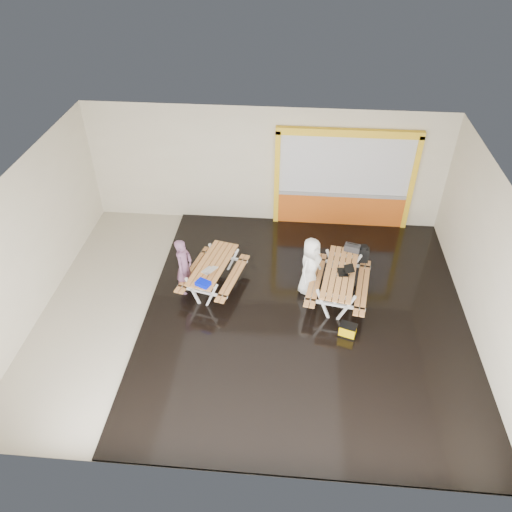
# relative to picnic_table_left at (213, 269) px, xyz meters

# --- Properties ---
(room) EXTENTS (10.02, 8.02, 3.52)m
(room) POSITION_rel_picnic_table_left_xyz_m (1.05, -0.82, 1.17)
(room) COLOR #B7AD9A
(room) RESTS_ON ground
(deck) EXTENTS (7.50, 7.98, 0.05)m
(deck) POSITION_rel_picnic_table_left_xyz_m (2.30, -0.82, -0.55)
(deck) COLOR black
(deck) RESTS_ON room
(kiosk) EXTENTS (3.88, 0.16, 3.00)m
(kiosk) POSITION_rel_picnic_table_left_xyz_m (3.25, 3.11, 0.87)
(kiosk) COLOR #CF5818
(kiosk) RESTS_ON room
(picnic_table_left) EXTENTS (1.66, 2.11, 0.75)m
(picnic_table_left) POSITION_rel_picnic_table_left_xyz_m (0.00, 0.00, 0.00)
(picnic_table_left) COLOR #D38C4D
(picnic_table_left) RESTS_ON deck
(picnic_table_right) EXTENTS (1.70, 2.24, 0.82)m
(picnic_table_right) POSITION_rel_picnic_table_left_xyz_m (3.07, -0.14, 0.05)
(picnic_table_right) COLOR #D38C4D
(picnic_table_right) RESTS_ON deck
(person_left) EXTENTS (0.49, 0.63, 1.51)m
(person_left) POSITION_rel_picnic_table_left_xyz_m (-0.67, -0.21, 0.21)
(person_left) COLOR #6C4561
(person_left) RESTS_ON deck
(person_right) EXTENTS (0.79, 0.89, 1.53)m
(person_right) POSITION_rel_picnic_table_left_xyz_m (2.35, -0.01, 0.27)
(person_right) COLOR white
(person_right) RESTS_ON deck
(laptop_left) EXTENTS (0.43, 0.42, 0.14)m
(laptop_left) POSITION_rel_picnic_table_left_xyz_m (-0.03, -0.30, 0.22)
(laptop_left) COLOR silver
(laptop_left) RESTS_ON picnic_table_left
(laptop_right) EXTENTS (0.40, 0.36, 0.15)m
(laptop_right) POSITION_rel_picnic_table_left_xyz_m (3.17, -0.13, 0.29)
(laptop_right) COLOR black
(laptop_right) RESTS_ON picnic_table_right
(blue_pouch) EXTENTS (0.38, 0.34, 0.09)m
(blue_pouch) POSITION_rel_picnic_table_left_xyz_m (-0.10, -0.79, 0.22)
(blue_pouch) COLOR #0010DB
(blue_pouch) RESTS_ON picnic_table_left
(toolbox) EXTENTS (0.42, 0.29, 0.22)m
(toolbox) POSITION_rel_picnic_table_left_xyz_m (3.40, 0.74, 0.33)
(toolbox) COLOR black
(toolbox) RESTS_ON picnic_table_right
(backpack) EXTENTS (0.29, 0.20, 0.47)m
(backpack) POSITION_rel_picnic_table_left_xyz_m (3.68, 0.73, 0.17)
(backpack) COLOR black
(backpack) RESTS_ON picnic_table_right
(dark_case) EXTENTS (0.43, 0.33, 0.15)m
(dark_case) POSITION_rel_picnic_table_left_xyz_m (2.74, 0.06, -0.45)
(dark_case) COLOR black
(dark_case) RESTS_ON deck
(fluke_bag) EXTENTS (0.43, 0.35, 0.32)m
(fluke_bag) POSITION_rel_picnic_table_left_xyz_m (3.23, -1.42, -0.37)
(fluke_bag) COLOR black
(fluke_bag) RESTS_ON deck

